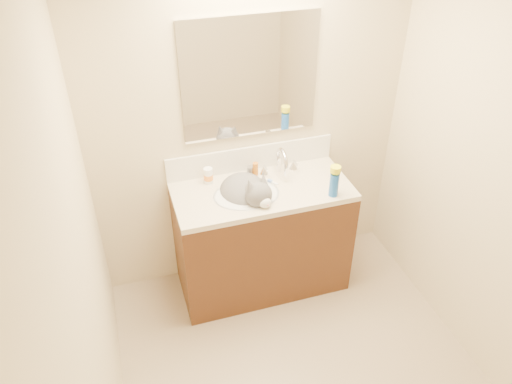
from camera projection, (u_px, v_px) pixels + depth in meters
room_shell at (331, 192)px, 2.22m from camera, size 2.24×2.54×2.52m
vanity_cabinet at (262, 240)px, 3.60m from camera, size 1.20×0.55×0.82m
counter_slab at (262, 191)px, 3.36m from camera, size 1.20×0.55×0.04m
basin at (247, 203)px, 3.33m from camera, size 0.45×0.36×0.14m
faucet at (281, 163)px, 3.45m from camera, size 0.28×0.20×0.21m
cat at (247, 194)px, 3.32m from camera, size 0.46×0.50×0.35m
backsplash at (251, 158)px, 3.50m from camera, size 1.20×0.02×0.18m
mirror at (250, 78)px, 3.16m from camera, size 0.90×0.02×0.80m
pill_bottle at (208, 176)px, 3.38m from camera, size 0.08×0.08×0.11m
pill_label at (208, 177)px, 3.38m from camera, size 0.08×0.08×0.04m
silver_jar at (250, 170)px, 3.48m from camera, size 0.05×0.05×0.06m
amber_bottle at (255, 169)px, 3.46m from camera, size 0.05×0.05×0.10m
toothbrush at (270, 181)px, 3.41m from camera, size 0.09×0.12×0.01m
toothbrush_head at (270, 181)px, 3.41m from camera, size 0.03×0.04×0.02m
spray_can at (334, 185)px, 3.24m from camera, size 0.07×0.07×0.17m
spray_cap at (336, 169)px, 3.17m from camera, size 0.07×0.07×0.04m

